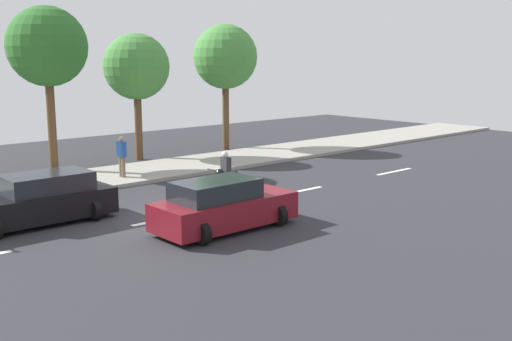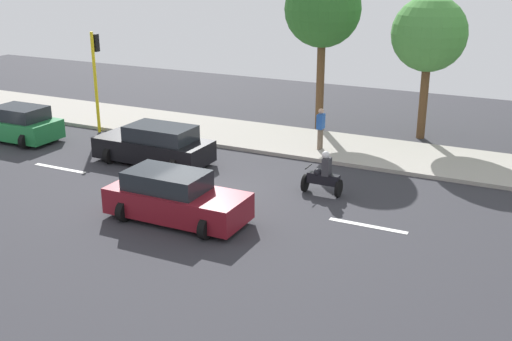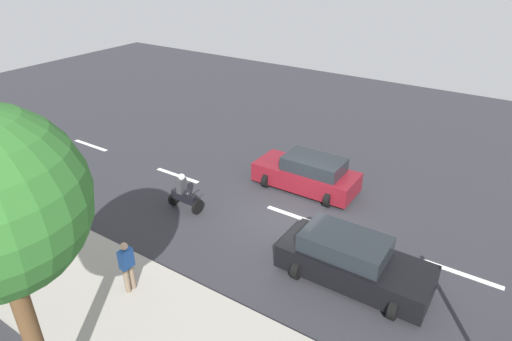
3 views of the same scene
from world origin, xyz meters
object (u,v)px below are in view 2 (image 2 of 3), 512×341
(car_maroon, at_px, (175,198))
(motorcycle, at_px, (323,176))
(pedestrian_near_signal, at_px, (321,127))
(traffic_light_corner, at_px, (96,68))
(car_black, at_px, (155,145))
(street_tree_center, at_px, (323,10))
(street_tree_north, at_px, (429,35))
(car_green, at_px, (17,124))

(car_maroon, bearing_deg, motorcycle, -39.10)
(pedestrian_near_signal, relative_size, traffic_light_corner, 0.38)
(car_black, relative_size, street_tree_center, 0.64)
(car_maroon, xyz_separation_m, street_tree_north, (12.39, -4.71, 3.78))
(car_black, bearing_deg, car_green, 90.13)
(motorcycle, bearing_deg, pedestrian_near_signal, 21.87)
(motorcycle, relative_size, street_tree_center, 0.21)
(traffic_light_corner, bearing_deg, street_tree_north, -67.91)
(pedestrian_near_signal, bearing_deg, car_green, 108.49)
(car_black, distance_m, pedestrian_near_signal, 6.65)
(car_green, relative_size, motorcycle, 2.52)
(motorcycle, distance_m, traffic_light_corner, 12.46)
(car_maroon, relative_size, pedestrian_near_signal, 2.57)
(street_tree_north, bearing_deg, car_green, 117.48)
(street_tree_north, bearing_deg, street_tree_center, 96.32)
(car_black, relative_size, car_maroon, 1.05)
(motorcycle, height_order, pedestrian_near_signal, pedestrian_near_signal)
(car_black, xyz_separation_m, motorcycle, (-0.28, -6.97, -0.07))
(car_maroon, relative_size, street_tree_north, 0.71)
(car_green, relative_size, traffic_light_corner, 0.86)
(traffic_light_corner, bearing_deg, car_maroon, -128.95)
(car_black, relative_size, street_tree_north, 0.75)
(car_black, height_order, street_tree_north, street_tree_north)
(car_black, relative_size, motorcycle, 2.98)
(street_tree_north, bearing_deg, pedestrian_near_signal, 141.00)
(motorcycle, bearing_deg, street_tree_north, -9.81)
(pedestrian_near_signal, bearing_deg, car_black, 128.42)
(street_tree_center, relative_size, street_tree_north, 1.16)
(car_green, distance_m, motorcycle, 14.16)
(street_tree_center, height_order, street_tree_north, street_tree_center)
(car_green, height_order, traffic_light_corner, traffic_light_corner)
(pedestrian_near_signal, relative_size, street_tree_north, 0.28)
(car_black, bearing_deg, motorcycle, -92.29)
(traffic_light_corner, bearing_deg, pedestrian_near_signal, -81.90)
(street_tree_center, bearing_deg, pedestrian_near_signal, -158.50)
(car_maroon, height_order, street_tree_north, street_tree_north)
(car_black, height_order, motorcycle, motorcycle)
(pedestrian_near_signal, xyz_separation_m, street_tree_north, (3.97, -3.22, 3.43))
(street_tree_center, bearing_deg, car_maroon, 179.41)
(street_tree_north, bearing_deg, motorcycle, 170.19)
(car_black, height_order, car_green, same)
(car_black, xyz_separation_m, street_tree_north, (8.10, -8.42, 3.77))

